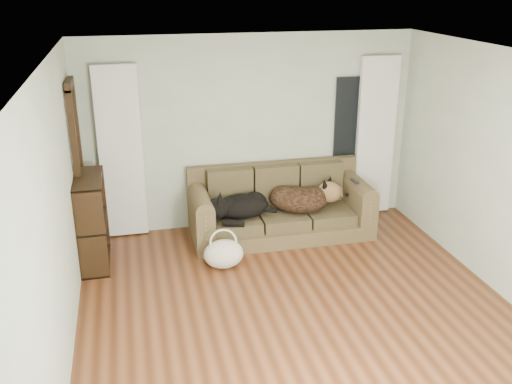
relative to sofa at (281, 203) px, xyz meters
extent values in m
plane|color=#4C2612|center=(-0.31, -1.97, -0.45)|extent=(5.00, 5.00, 0.00)
plane|color=white|center=(-0.31, -1.97, 2.15)|extent=(5.00, 5.00, 0.00)
cube|color=beige|center=(-0.31, 0.53, 0.85)|extent=(4.50, 0.04, 2.60)
cube|color=beige|center=(-2.56, -1.97, 0.85)|extent=(0.04, 5.00, 2.60)
cube|color=white|center=(-2.01, 0.45, 0.70)|extent=(0.55, 0.08, 2.25)
cube|color=white|center=(1.49, 0.45, 0.70)|extent=(0.55, 0.08, 2.25)
cube|color=black|center=(1.14, 0.50, 0.95)|extent=(0.50, 0.03, 1.20)
cube|color=black|center=(-2.51, 0.07, 0.60)|extent=(0.07, 0.60, 2.10)
cube|color=brown|center=(0.00, 0.00, 0.00)|extent=(2.37, 1.03, 0.97)
ellipsoid|color=black|center=(-0.58, -0.10, 0.03)|extent=(0.76, 0.56, 0.30)
ellipsoid|color=black|center=(0.27, -0.04, 0.04)|extent=(0.97, 0.86, 0.35)
cube|color=black|center=(0.97, -0.12, 0.28)|extent=(0.07, 0.20, 0.02)
ellipsoid|color=beige|center=(-0.91, -0.73, -0.29)|extent=(0.59, 0.53, 0.35)
cube|color=black|center=(-2.40, -0.25, 0.05)|extent=(0.34, 0.88, 1.10)
camera|label=1|loc=(-1.90, -6.73, 2.84)|focal=40.00mm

